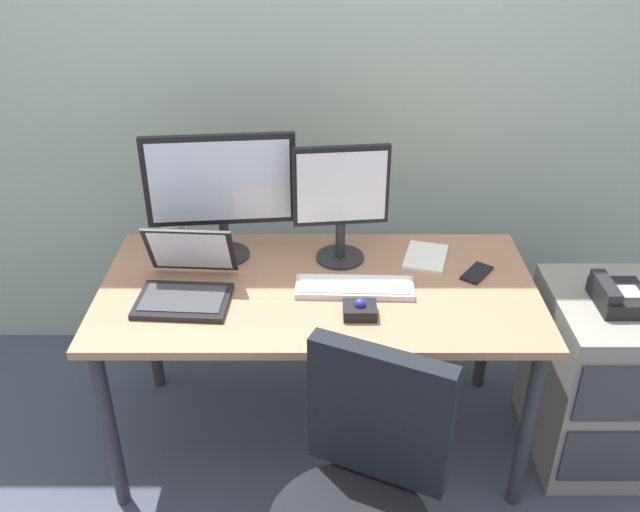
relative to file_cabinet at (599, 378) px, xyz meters
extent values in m
plane|color=#414856|center=(-1.05, 0.05, -0.34)|extent=(8.00, 8.00, 0.00)
cube|color=#A0AF9F|center=(-1.05, 0.78, 1.06)|extent=(6.00, 0.10, 2.80)
cube|color=#A87657|center=(-1.05, 0.05, 0.37)|extent=(1.54, 0.76, 0.03)
cylinder|color=#2D2D33|center=(-1.75, -0.28, 0.00)|extent=(0.05, 0.05, 0.69)
cylinder|color=#2D2D33|center=(-0.34, -0.28, 0.00)|extent=(0.05, 0.05, 0.69)
cylinder|color=#2D2D33|center=(-1.75, 0.37, 0.00)|extent=(0.05, 0.05, 0.69)
cylinder|color=#2D2D33|center=(-0.34, 0.37, 0.00)|extent=(0.05, 0.05, 0.69)
cube|color=gray|center=(0.00, 0.00, 0.00)|extent=(0.42, 0.52, 0.68)
cube|color=#38383D|center=(0.00, -0.26, 0.15)|extent=(0.38, 0.01, 0.23)
cube|color=#38383D|center=(0.00, -0.26, -0.14)|extent=(0.38, 0.01, 0.23)
cube|color=black|center=(0.00, -0.02, 0.37)|extent=(0.17, 0.20, 0.06)
cube|color=black|center=(-0.06, -0.02, 0.42)|extent=(0.05, 0.18, 0.04)
cube|color=gray|center=(0.02, -0.03, 0.40)|extent=(0.07, 0.08, 0.01)
cube|color=black|center=(-0.88, -0.61, 0.39)|extent=(0.39, 0.22, 0.42)
cylinder|color=#262628|center=(-1.40, 0.25, 0.39)|extent=(0.18, 0.18, 0.01)
cylinder|color=#262628|center=(-1.40, 0.25, 0.46)|extent=(0.04, 0.04, 0.13)
cube|color=black|center=(-1.40, 0.25, 0.69)|extent=(0.54, 0.08, 0.34)
cube|color=silver|center=(-1.39, 0.24, 0.69)|extent=(0.50, 0.05, 0.30)
cylinder|color=#262628|center=(-0.96, 0.23, 0.39)|extent=(0.18, 0.18, 0.01)
cylinder|color=#262628|center=(-0.96, 0.23, 0.46)|extent=(0.04, 0.04, 0.14)
cube|color=black|center=(-0.96, 0.23, 0.68)|extent=(0.35, 0.06, 0.30)
cube|color=white|center=(-0.96, 0.22, 0.68)|extent=(0.32, 0.04, 0.26)
cube|color=silver|center=(-0.92, 0.01, 0.39)|extent=(0.41, 0.15, 0.02)
cube|color=white|center=(-0.92, 0.01, 0.41)|extent=(0.38, 0.13, 0.01)
cube|color=black|center=(-1.50, -0.07, 0.39)|extent=(0.32, 0.24, 0.02)
cube|color=#38383D|center=(-1.50, -0.07, 0.40)|extent=(0.28, 0.18, 0.00)
cube|color=black|center=(-1.49, 0.09, 0.50)|extent=(0.32, 0.12, 0.20)
cube|color=silver|center=(-1.49, 0.08, 0.50)|extent=(0.28, 0.10, 0.18)
cube|color=black|center=(-0.91, -0.14, 0.40)|extent=(0.11, 0.09, 0.04)
sphere|color=navy|center=(-0.91, -0.14, 0.43)|extent=(0.04, 0.04, 0.04)
cylinder|color=silver|center=(-1.60, 0.34, 0.43)|extent=(0.09, 0.09, 0.10)
torus|color=silver|center=(-1.55, 0.34, 0.43)|extent=(0.01, 0.06, 0.06)
cube|color=white|center=(-0.64, 0.24, 0.39)|extent=(0.20, 0.24, 0.01)
cube|color=black|center=(-0.47, 0.12, 0.39)|extent=(0.14, 0.15, 0.01)
camera|label=1|loc=(-1.04, -2.00, 1.68)|focal=38.63mm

